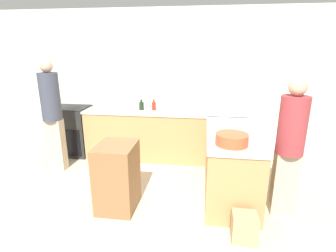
{
  "coord_description": "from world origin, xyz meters",
  "views": [
    {
      "loc": [
        0.72,
        -2.46,
        2.01
      ],
      "look_at": [
        0.23,
        1.0,
        0.97
      ],
      "focal_mm": 28.0,
      "sensor_mm": 36.0,
      "label": 1
    }
  ],
  "objects_px": {
    "island_table": "(117,177)",
    "vinegar_bottle_clear": "(148,104)",
    "hot_sauce_bottle": "(154,106)",
    "person_at_peninsula": "(290,144)",
    "person_by_range": "(52,112)",
    "range_oven": "(72,131)",
    "paper_bag": "(244,227)",
    "mixing_bowl": "(232,139)",
    "wine_bottle_dark": "(141,106)"
  },
  "relations": [
    {
      "from": "paper_bag",
      "to": "mixing_bowl",
      "type": "bearing_deg",
      "value": 106.98
    },
    {
      "from": "vinegar_bottle_clear",
      "to": "person_at_peninsula",
      "type": "relative_size",
      "value": 0.13
    },
    {
      "from": "island_table",
      "to": "mixing_bowl",
      "type": "distance_m",
      "value": 1.51
    },
    {
      "from": "mixing_bowl",
      "to": "vinegar_bottle_clear",
      "type": "distance_m",
      "value": 2.24
    },
    {
      "from": "person_by_range",
      "to": "person_at_peninsula",
      "type": "relative_size",
      "value": 1.09
    },
    {
      "from": "vinegar_bottle_clear",
      "to": "person_at_peninsula",
      "type": "distance_m",
      "value": 2.66
    },
    {
      "from": "hot_sauce_bottle",
      "to": "person_by_range",
      "type": "relative_size",
      "value": 0.11
    },
    {
      "from": "wine_bottle_dark",
      "to": "range_oven",
      "type": "bearing_deg",
      "value": -178.58
    },
    {
      "from": "range_oven",
      "to": "hot_sauce_bottle",
      "type": "distance_m",
      "value": 1.71
    },
    {
      "from": "hot_sauce_bottle",
      "to": "vinegar_bottle_clear",
      "type": "relative_size",
      "value": 0.9
    },
    {
      "from": "mixing_bowl",
      "to": "person_by_range",
      "type": "xyz_separation_m",
      "value": [
        -2.78,
        0.87,
        0.03
      ]
    },
    {
      "from": "island_table",
      "to": "hot_sauce_bottle",
      "type": "bearing_deg",
      "value": 84.87
    },
    {
      "from": "wine_bottle_dark",
      "to": "person_at_peninsula",
      "type": "distance_m",
      "value": 2.65
    },
    {
      "from": "range_oven",
      "to": "mixing_bowl",
      "type": "distance_m",
      "value": 3.33
    },
    {
      "from": "hot_sauce_bottle",
      "to": "wine_bottle_dark",
      "type": "height_order",
      "value": "hot_sauce_bottle"
    },
    {
      "from": "person_by_range",
      "to": "person_at_peninsula",
      "type": "xyz_separation_m",
      "value": [
        3.46,
        -0.78,
        -0.09
      ]
    },
    {
      "from": "person_at_peninsula",
      "to": "paper_bag",
      "type": "distance_m",
      "value": 1.1
    },
    {
      "from": "island_table",
      "to": "person_by_range",
      "type": "distance_m",
      "value": 1.77
    },
    {
      "from": "person_by_range",
      "to": "person_at_peninsula",
      "type": "height_order",
      "value": "person_by_range"
    },
    {
      "from": "mixing_bowl",
      "to": "wine_bottle_dark",
      "type": "bearing_deg",
      "value": 132.09
    },
    {
      "from": "range_oven",
      "to": "person_at_peninsula",
      "type": "xyz_separation_m",
      "value": [
        3.55,
        -1.51,
        0.46
      ]
    },
    {
      "from": "range_oven",
      "to": "wine_bottle_dark",
      "type": "height_order",
      "value": "wine_bottle_dark"
    },
    {
      "from": "vinegar_bottle_clear",
      "to": "wine_bottle_dark",
      "type": "height_order",
      "value": "vinegar_bottle_clear"
    },
    {
      "from": "vinegar_bottle_clear",
      "to": "mixing_bowl",
      "type": "bearing_deg",
      "value": -51.86
    },
    {
      "from": "wine_bottle_dark",
      "to": "person_by_range",
      "type": "relative_size",
      "value": 0.1
    },
    {
      "from": "person_by_range",
      "to": "island_table",
      "type": "bearing_deg",
      "value": -34.04
    },
    {
      "from": "vinegar_bottle_clear",
      "to": "wine_bottle_dark",
      "type": "bearing_deg",
      "value": -125.76
    },
    {
      "from": "vinegar_bottle_clear",
      "to": "paper_bag",
      "type": "height_order",
      "value": "vinegar_bottle_clear"
    },
    {
      "from": "mixing_bowl",
      "to": "vinegar_bottle_clear",
      "type": "height_order",
      "value": "vinegar_bottle_clear"
    },
    {
      "from": "vinegar_bottle_clear",
      "to": "person_by_range",
      "type": "xyz_separation_m",
      "value": [
        -1.4,
        -0.89,
        0.01
      ]
    },
    {
      "from": "island_table",
      "to": "vinegar_bottle_clear",
      "type": "height_order",
      "value": "vinegar_bottle_clear"
    },
    {
      "from": "vinegar_bottle_clear",
      "to": "person_at_peninsula",
      "type": "height_order",
      "value": "person_at_peninsula"
    },
    {
      "from": "range_oven",
      "to": "paper_bag",
      "type": "distance_m",
      "value": 3.67
    },
    {
      "from": "vinegar_bottle_clear",
      "to": "person_by_range",
      "type": "bearing_deg",
      "value": -147.51
    },
    {
      "from": "range_oven",
      "to": "island_table",
      "type": "distance_m",
      "value": 2.22
    },
    {
      "from": "range_oven",
      "to": "paper_bag",
      "type": "relative_size",
      "value": 3.01
    },
    {
      "from": "range_oven",
      "to": "mixing_bowl",
      "type": "height_order",
      "value": "mixing_bowl"
    },
    {
      "from": "mixing_bowl",
      "to": "range_oven",
      "type": "bearing_deg",
      "value": 150.85
    },
    {
      "from": "paper_bag",
      "to": "person_by_range",
      "type": "bearing_deg",
      "value": 155.28
    },
    {
      "from": "island_table",
      "to": "wine_bottle_dark",
      "type": "bearing_deg",
      "value": 92.62
    },
    {
      "from": "paper_bag",
      "to": "vinegar_bottle_clear",
      "type": "bearing_deg",
      "value": 124.37
    },
    {
      "from": "range_oven",
      "to": "island_table",
      "type": "height_order",
      "value": "range_oven"
    },
    {
      "from": "vinegar_bottle_clear",
      "to": "paper_bag",
      "type": "relative_size",
      "value": 0.7
    },
    {
      "from": "mixing_bowl",
      "to": "paper_bag",
      "type": "bearing_deg",
      "value": -73.02
    },
    {
      "from": "island_table",
      "to": "hot_sauce_bottle",
      "type": "height_order",
      "value": "hot_sauce_bottle"
    },
    {
      "from": "hot_sauce_bottle",
      "to": "person_at_peninsula",
      "type": "height_order",
      "value": "person_at_peninsula"
    },
    {
      "from": "island_table",
      "to": "paper_bag",
      "type": "xyz_separation_m",
      "value": [
        1.54,
        -0.41,
        -0.28
      ]
    },
    {
      "from": "range_oven",
      "to": "vinegar_bottle_clear",
      "type": "relative_size",
      "value": 4.28
    },
    {
      "from": "hot_sauce_bottle",
      "to": "person_at_peninsula",
      "type": "xyz_separation_m",
      "value": [
        1.93,
        -1.55,
        -0.07
      ]
    },
    {
      "from": "wine_bottle_dark",
      "to": "paper_bag",
      "type": "height_order",
      "value": "wine_bottle_dark"
    }
  ]
}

